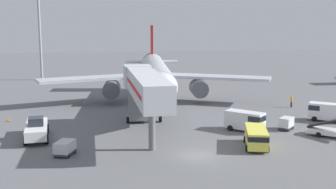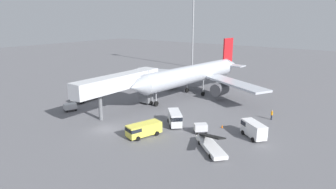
{
  "view_description": "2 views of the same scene",
  "coord_description": "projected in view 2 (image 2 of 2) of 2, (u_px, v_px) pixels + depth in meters",
  "views": [
    {
      "loc": [
        -9.96,
        -39.07,
        13.03
      ],
      "look_at": [
        0.6,
        19.06,
        2.9
      ],
      "focal_mm": 45.37,
      "sensor_mm": 36.0,
      "label": 1
    },
    {
      "loc": [
        34.44,
        -29.01,
        17.66
      ],
      "look_at": [
        0.36,
        16.74,
        2.33
      ],
      "focal_mm": 30.76,
      "sensor_mm": 36.0,
      "label": 2
    }
  ],
  "objects": [
    {
      "name": "service_van_outer_left",
      "position": [
        143.0,
        129.0,
        43.92
      ],
      "size": [
        3.6,
        5.8,
        2.0
      ],
      "color": "#E5DB4C",
      "rests_on": "ground"
    },
    {
      "name": "safety_cone_bravo",
      "position": [
        106.0,
        88.0,
        73.43
      ],
      "size": [
        0.37,
        0.37,
        0.57
      ],
      "color": "black",
      "rests_on": "ground"
    },
    {
      "name": "jet_bridge",
      "position": [
        123.0,
        83.0,
        54.32
      ],
      "size": [
        3.46,
        19.51,
        7.49
      ],
      "color": "silver",
      "rests_on": "ground"
    },
    {
      "name": "belt_loader_truck",
      "position": [
        211.0,
        145.0,
        39.22
      ],
      "size": [
        6.65,
        6.07,
        3.32
      ],
      "color": "white",
      "rests_on": "ground"
    },
    {
      "name": "service_van_far_center",
      "position": [
        253.0,
        129.0,
        43.53
      ],
      "size": [
        4.73,
        4.22,
        2.4
      ],
      "color": "white",
      "rests_on": "ground"
    },
    {
      "name": "airplane_at_gate",
      "position": [
        194.0,
        74.0,
        66.76
      ],
      "size": [
        37.55,
        37.91,
        12.43
      ],
      "color": "#B7BCC6",
      "rests_on": "ground"
    },
    {
      "name": "baggage_cart_near_center",
      "position": [
        70.0,
        107.0,
        55.99
      ],
      "size": [
        2.19,
        2.67,
        1.44
      ],
      "color": "#38383D",
      "rests_on": "ground"
    },
    {
      "name": "ground_crew_worker_foreground",
      "position": [
        272.0,
        115.0,
        51.09
      ],
      "size": [
        0.45,
        0.45,
        1.79
      ],
      "color": "#1E2333",
      "rests_on": "ground"
    },
    {
      "name": "baggage_cart_near_right",
      "position": [
        201.0,
        128.0,
        45.22
      ],
      "size": [
        2.32,
        2.3,
        1.52
      ],
      "color": "#38383D",
      "rests_on": "ground"
    },
    {
      "name": "ground_plane",
      "position": [
        105.0,
        129.0,
        46.92
      ],
      "size": [
        300.0,
        300.0,
        0.0
      ],
      "primitive_type": "plane",
      "color": "slate"
    },
    {
      "name": "pushback_tug",
      "position": [
        87.0,
        95.0,
        63.05
      ],
      "size": [
        3.06,
        7.4,
        2.56
      ],
      "color": "white",
      "rests_on": "ground"
    },
    {
      "name": "safety_cone_alpha",
      "position": [
        222.0,
        126.0,
        47.45
      ],
      "size": [
        0.35,
        0.35,
        0.54
      ],
      "color": "black",
      "rests_on": "ground"
    },
    {
      "name": "service_van_far_right",
      "position": [
        175.0,
        118.0,
        48.23
      ],
      "size": [
        4.55,
        4.64,
        2.39
      ],
      "color": "silver",
      "rests_on": "ground"
    },
    {
      "name": "apron_light_mast",
      "position": [
        193.0,
        5.0,
        100.19
      ],
      "size": [
        2.4,
        2.4,
        32.6
      ],
      "color": "#93969B",
      "rests_on": "ground"
    }
  ]
}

